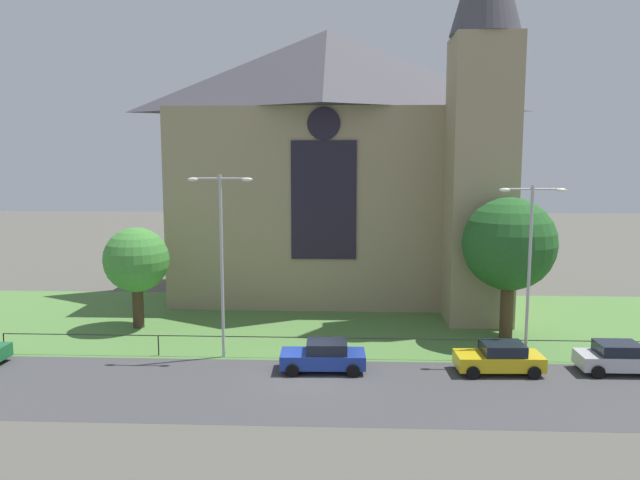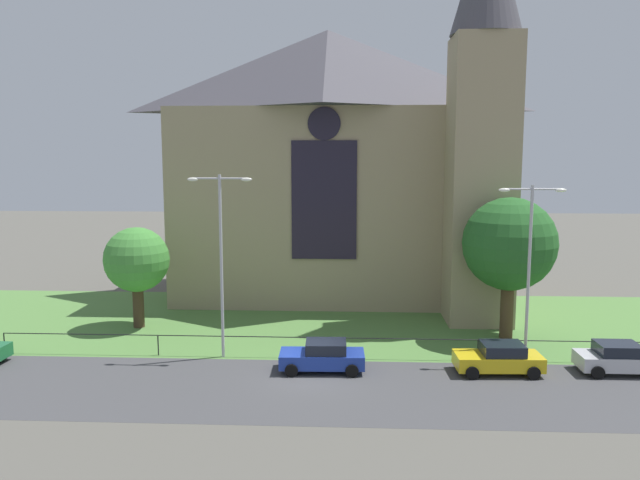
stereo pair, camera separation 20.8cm
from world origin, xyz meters
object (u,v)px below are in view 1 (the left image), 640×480
at_px(parked_car_blue, 324,356).
at_px(parked_car_silver, 620,358).
at_px(church_building, 337,161).
at_px(tree_left_near, 136,261).
at_px(streetlamp_far, 530,252).
at_px(parked_car_yellow, 500,358).
at_px(streetlamp_near, 221,245).
at_px(tree_right_near, 509,245).

distance_m(parked_car_blue, parked_car_silver, 14.68).
xyz_separation_m(church_building, parked_car_silver, (14.36, -16.92, -9.53)).
height_order(tree_left_near, parked_car_blue, tree_left_near).
relative_size(streetlamp_far, parked_car_yellow, 2.15).
xyz_separation_m(streetlamp_far, parked_car_blue, (-10.47, -1.89, -5.02)).
distance_m(tree_left_near, streetlamp_far, 23.10).
relative_size(tree_left_near, streetlamp_near, 0.65).
bearing_deg(streetlamp_far, church_building, 123.38).
bearing_deg(streetlamp_far, parked_car_yellow, -134.71).
height_order(church_building, parked_car_silver, church_building).
bearing_deg(parked_car_yellow, streetlamp_far, -137.01).
bearing_deg(parked_car_yellow, parked_car_blue, -1.64).
relative_size(tree_left_near, parked_car_silver, 1.50).
height_order(church_building, tree_left_near, church_building).
height_order(parked_car_yellow, parked_car_silver, same).
relative_size(tree_left_near, parked_car_blue, 1.48).
bearing_deg(streetlamp_far, streetlamp_near, 180.00).
bearing_deg(tree_right_near, streetlamp_far, -90.85).
relative_size(tree_right_near, parked_car_blue, 1.96).
xyz_separation_m(tree_left_near, tree_right_near, (22.44, -1.26, 1.32)).
height_order(streetlamp_near, parked_car_silver, streetlamp_near).
relative_size(parked_car_blue, parked_car_silver, 1.01).
distance_m(tree_left_near, parked_car_blue, 14.47).
relative_size(parked_car_yellow, parked_car_silver, 1.02).
height_order(church_building, parked_car_yellow, church_building).
bearing_deg(church_building, tree_left_near, -141.05).
bearing_deg(parked_car_blue, parked_car_silver, 179.88).
bearing_deg(tree_left_near, tree_right_near, -3.22).
distance_m(streetlamp_near, parked_car_yellow, 15.18).
xyz_separation_m(tree_left_near, streetlamp_far, (22.37, -5.54, 1.52)).
bearing_deg(parked_car_blue, parked_car_yellow, 179.00).
xyz_separation_m(tree_left_near, streetlamp_near, (6.49, -5.54, 1.79)).
distance_m(church_building, parked_car_yellow, 21.38).
xyz_separation_m(tree_left_near, parked_car_blue, (11.91, -7.44, -3.50)).
bearing_deg(tree_left_near, streetlamp_near, -40.52).
bearing_deg(streetlamp_far, parked_car_blue, -169.74).
bearing_deg(tree_right_near, tree_left_near, 176.78).
xyz_separation_m(parked_car_blue, parked_car_silver, (14.67, 0.39, 0.00)).
height_order(church_building, tree_right_near, church_building).
bearing_deg(tree_right_near, streetlamp_near, -164.98).
relative_size(tree_right_near, parked_car_silver, 1.98).
xyz_separation_m(tree_right_near, streetlamp_far, (-0.06, -4.28, 0.20)).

